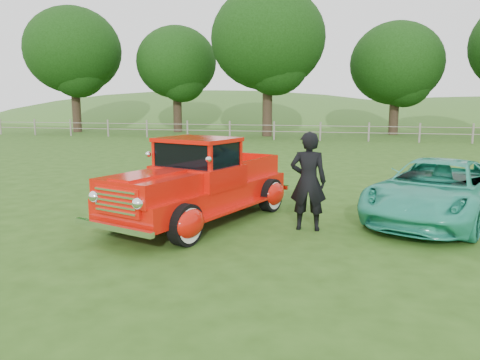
% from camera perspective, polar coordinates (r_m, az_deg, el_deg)
% --- Properties ---
extents(ground, '(140.00, 140.00, 0.00)m').
position_cam_1_polar(ground, '(8.99, 0.15, -6.71)').
color(ground, '#284913').
rests_on(ground, ground).
extents(distant_hills, '(116.00, 60.00, 18.00)m').
position_cam_1_polar(distant_hills, '(68.49, 8.34, 3.60)').
color(distant_hills, '#366324').
rests_on(distant_hills, ground).
extents(fence_line, '(48.00, 0.12, 1.20)m').
position_cam_1_polar(fence_line, '(30.52, 9.77, 5.88)').
color(fence_line, gray).
rests_on(fence_line, ground).
extents(tree_far_west, '(7.60, 7.60, 9.93)m').
position_cam_1_polar(tree_far_west, '(41.01, -19.68, 14.63)').
color(tree_far_west, black).
rests_on(tree_far_west, ground).
extents(tree_mid_west, '(6.40, 6.40, 8.46)m').
position_cam_1_polar(tree_mid_west, '(39.10, -7.76, 13.98)').
color(tree_mid_west, black).
rests_on(tree_mid_west, ground).
extents(tree_near_west, '(8.00, 8.00, 10.42)m').
position_cam_1_polar(tree_near_west, '(34.19, 3.43, 16.79)').
color(tree_near_west, black).
rests_on(tree_near_west, ground).
extents(tree_near_east, '(6.80, 6.80, 8.33)m').
position_cam_1_polar(tree_near_east, '(37.61, 18.55, 13.30)').
color(tree_near_east, black).
rests_on(tree_near_east, ground).
extents(red_pickup, '(3.35, 5.28, 1.78)m').
position_cam_1_polar(red_pickup, '(9.86, -4.93, -0.52)').
color(red_pickup, black).
rests_on(red_pickup, ground).
extents(teal_sedan, '(3.77, 5.11, 1.29)m').
position_cam_1_polar(teal_sedan, '(10.81, 22.86, -1.16)').
color(teal_sedan, teal).
rests_on(teal_sedan, ground).
extents(man, '(0.73, 0.50, 1.95)m').
position_cam_1_polar(man, '(9.23, 8.31, -0.16)').
color(man, black).
rests_on(man, ground).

